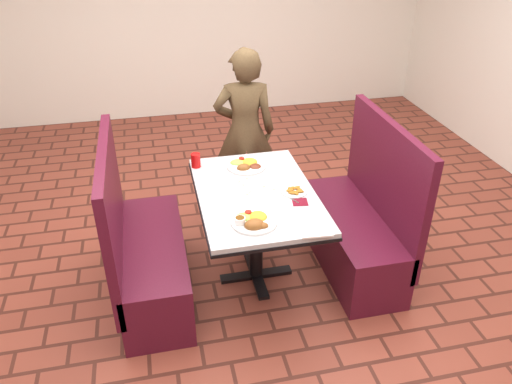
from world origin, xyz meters
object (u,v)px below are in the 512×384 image
(dining_table, at_px, (256,204))
(far_dinner_plate, at_px, (246,163))
(booth_bench_left, at_px, (146,256))
(plantain_plate, at_px, (294,191))
(near_dinner_plate, at_px, (253,219))
(booth_bench_right, at_px, (358,228))
(diner_person, at_px, (245,132))
(red_tumbler, at_px, (196,160))

(dining_table, height_order, far_dinner_plate, far_dinner_plate)
(booth_bench_left, height_order, plantain_plate, booth_bench_left)
(plantain_plate, bearing_deg, near_dinner_plate, -138.81)
(booth_bench_left, bearing_deg, booth_bench_right, 0.00)
(diner_person, bearing_deg, booth_bench_left, 56.46)
(far_dinner_plate, bearing_deg, dining_table, -91.60)
(plantain_plate, bearing_deg, far_dinner_plate, 118.47)
(dining_table, relative_size, red_tumbler, 11.34)
(red_tumbler, bearing_deg, far_dinner_plate, -12.56)
(red_tumbler, bearing_deg, near_dinner_plate, -73.01)
(booth_bench_left, height_order, far_dinner_plate, booth_bench_left)
(booth_bench_left, relative_size, plantain_plate, 6.72)
(plantain_plate, bearing_deg, diner_person, 96.03)
(far_dinner_plate, xyz_separation_m, plantain_plate, (0.24, -0.45, -0.02))
(near_dinner_plate, bearing_deg, far_dinner_plate, 81.62)
(dining_table, bearing_deg, booth_bench_left, 180.00)
(booth_bench_right, distance_m, near_dinner_plate, 1.08)
(dining_table, height_order, near_dinner_plate, near_dinner_plate)
(dining_table, relative_size, near_dinner_plate, 4.16)
(dining_table, distance_m, diner_person, 1.07)
(booth_bench_right, xyz_separation_m, far_dinner_plate, (-0.79, 0.39, 0.45))
(dining_table, xyz_separation_m, booth_bench_left, (-0.80, 0.00, -0.32))
(far_dinner_plate, bearing_deg, diner_person, 79.41)
(diner_person, bearing_deg, far_dinner_plate, 87.27)
(dining_table, relative_size, far_dinner_plate, 4.10)
(dining_table, relative_size, booth_bench_left, 1.01)
(dining_table, xyz_separation_m, booth_bench_right, (0.80, 0.00, -0.32))
(red_tumbler, bearing_deg, booth_bench_left, -133.01)
(booth_bench_left, xyz_separation_m, near_dinner_plate, (0.70, -0.38, 0.45))
(dining_table, xyz_separation_m, far_dinner_plate, (0.01, 0.39, 0.12))
(booth_bench_right, height_order, plantain_plate, booth_bench_right)
(plantain_plate, height_order, red_tumbler, red_tumbler)
(plantain_plate, relative_size, red_tumbler, 1.67)
(booth_bench_right, xyz_separation_m, near_dinner_plate, (-0.90, -0.38, 0.45))
(dining_table, bearing_deg, plantain_plate, -14.02)
(booth_bench_right, xyz_separation_m, red_tumbler, (-1.16, 0.47, 0.47))
(booth_bench_right, bearing_deg, diner_person, 121.96)
(diner_person, distance_m, red_tumbler, 0.77)
(diner_person, xyz_separation_m, near_dinner_plate, (-0.24, -1.44, 0.04))
(dining_table, height_order, booth_bench_left, booth_bench_left)
(booth_bench_left, bearing_deg, near_dinner_plate, -28.36)
(far_dinner_plate, bearing_deg, booth_bench_left, -154.43)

